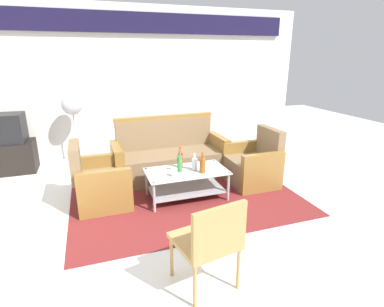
# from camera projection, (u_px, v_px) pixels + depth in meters

# --- Properties ---
(ground_plane) EXTENTS (14.00, 14.00, 0.00)m
(ground_plane) POSITION_uv_depth(u_px,v_px,m) (198.00, 221.00, 3.63)
(ground_plane) COLOR white
(wall_back) EXTENTS (6.52, 0.19, 2.80)m
(wall_back) POSITION_uv_depth(u_px,v_px,m) (146.00, 78.00, 5.91)
(wall_back) COLOR silver
(wall_back) RESTS_ON ground
(rug) EXTENTS (3.07, 2.30, 0.01)m
(rug) POSITION_uv_depth(u_px,v_px,m) (185.00, 195.00, 4.30)
(rug) COLOR maroon
(rug) RESTS_ON ground
(couch) EXTENTS (1.82, 0.79, 0.96)m
(couch) POSITION_uv_depth(u_px,v_px,m) (170.00, 158.00, 4.88)
(couch) COLOR #7F6647
(couch) RESTS_ON rug
(armchair_left) EXTENTS (0.71, 0.77, 0.85)m
(armchair_left) POSITION_uv_depth(u_px,v_px,m) (101.00, 184.00, 3.97)
(armchair_left) COLOR #7F6647
(armchair_left) RESTS_ON rug
(armchair_right) EXTENTS (0.71, 0.77, 0.85)m
(armchair_right) POSITION_uv_depth(u_px,v_px,m) (253.00, 166.00, 4.62)
(armchair_right) COLOR #7F6647
(armchair_right) RESTS_ON rug
(coffee_table) EXTENTS (1.10, 0.60, 0.40)m
(coffee_table) POSITION_uv_depth(u_px,v_px,m) (187.00, 180.00, 4.14)
(coffee_table) COLOR silver
(coffee_table) RESTS_ON rug
(bottle_green) EXTENTS (0.07, 0.07, 0.32)m
(bottle_green) POSITION_uv_depth(u_px,v_px,m) (180.00, 163.00, 4.03)
(bottle_green) COLOR #2D8C38
(bottle_green) RESTS_ON coffee_table
(bottle_red) EXTENTS (0.07, 0.07, 0.30)m
(bottle_red) POSITION_uv_depth(u_px,v_px,m) (180.00, 160.00, 4.18)
(bottle_red) COLOR red
(bottle_red) RESTS_ON coffee_table
(bottle_brown) EXTENTS (0.08, 0.08, 0.29)m
(bottle_brown) POSITION_uv_depth(u_px,v_px,m) (203.00, 165.00, 4.00)
(bottle_brown) COLOR brown
(bottle_brown) RESTS_ON coffee_table
(bottle_clear) EXTENTS (0.08, 0.08, 0.24)m
(bottle_clear) POSITION_uv_depth(u_px,v_px,m) (194.00, 164.00, 4.10)
(bottle_clear) COLOR silver
(bottle_clear) RESTS_ON coffee_table
(cup) EXTENTS (0.08, 0.08, 0.10)m
(cup) POSITION_uv_depth(u_px,v_px,m) (174.00, 173.00, 3.89)
(cup) COLOR silver
(cup) RESTS_ON coffee_table
(tv_stand) EXTENTS (0.80, 0.50, 0.52)m
(tv_stand) POSITION_uv_depth(u_px,v_px,m) (10.00, 157.00, 5.09)
(tv_stand) COLOR black
(tv_stand) RESTS_ON ground
(television) EXTENTS (0.62, 0.47, 0.48)m
(television) POSITION_uv_depth(u_px,v_px,m) (4.00, 128.00, 4.94)
(television) COLOR black
(television) RESTS_ON tv_stand
(pedestal_fan) EXTENTS (0.36, 0.36, 1.27)m
(pedestal_fan) POSITION_uv_depth(u_px,v_px,m) (73.00, 109.00, 5.23)
(pedestal_fan) COLOR #2D2D33
(pedestal_fan) RESTS_ON ground
(wicker_chair) EXTENTS (0.56, 0.56, 0.84)m
(wicker_chair) POSITION_uv_depth(u_px,v_px,m) (210.00, 238.00, 2.44)
(wicker_chair) COLOR #AD844C
(wicker_chair) RESTS_ON ground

